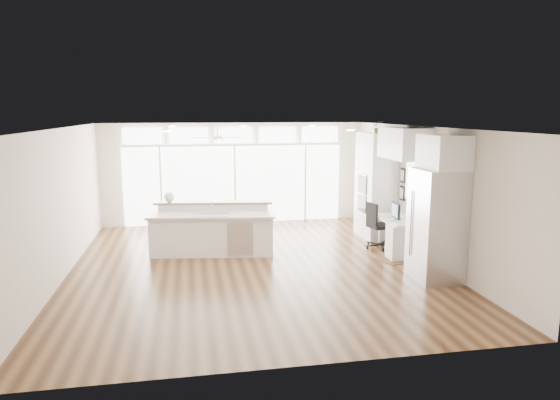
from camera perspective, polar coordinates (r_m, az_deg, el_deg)
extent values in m
cube|color=#3C2412|center=(9.92, -2.96, -7.57)|extent=(7.00, 8.00, 0.02)
cube|color=white|center=(9.45, -3.11, 8.28)|extent=(7.00, 8.00, 0.02)
cube|color=beige|center=(13.53, -5.23, 3.06)|extent=(7.00, 0.04, 2.70)
cube|color=beige|center=(5.75, 2.16, -6.58)|extent=(7.00, 0.04, 2.70)
cube|color=beige|center=(9.79, -23.80, -0.46)|extent=(0.04, 8.00, 2.70)
cube|color=beige|center=(10.62, 16.05, 0.77)|extent=(0.04, 8.00, 2.70)
cube|color=white|center=(13.51, -5.18, 1.77)|extent=(5.80, 0.06, 2.08)
cube|color=white|center=(13.38, -5.28, 7.41)|extent=(5.90, 0.06, 0.40)
cube|color=white|center=(10.84, 15.21, 2.06)|extent=(0.04, 0.85, 0.85)
cube|color=silver|center=(12.20, -7.15, 7.59)|extent=(1.16, 1.16, 0.32)
cube|color=white|center=(9.65, -3.27, 8.19)|extent=(3.40, 3.00, 0.02)
cube|color=white|center=(12.12, 10.87, 1.63)|extent=(0.64, 1.20, 2.50)
cube|color=white|center=(10.92, 13.36, -4.06)|extent=(0.72, 1.30, 0.76)
cube|color=white|center=(10.64, 13.99, 6.31)|extent=(0.64, 1.30, 0.64)
cube|color=silver|center=(9.33, 17.46, -2.75)|extent=(0.76, 0.90, 2.00)
cube|color=white|center=(9.16, 18.22, 5.23)|extent=(0.64, 0.90, 0.60)
cube|color=black|center=(11.41, 13.84, 1.76)|extent=(0.06, 0.22, 0.80)
cube|color=white|center=(10.66, -7.75, -3.38)|extent=(2.78, 1.37, 1.06)
cube|color=#311B0F|center=(10.62, 13.18, -6.54)|extent=(1.00, 0.89, 0.01)
cube|color=black|center=(11.25, 11.31, -2.89)|extent=(0.62, 0.59, 1.02)
sphere|color=white|center=(11.05, -12.55, 0.35)|extent=(0.26, 0.26, 0.23)
cube|color=black|center=(10.76, 13.09, -1.17)|extent=(0.11, 0.44, 0.37)
cube|color=silver|center=(10.73, 12.22, -2.12)|extent=(0.18, 0.36, 0.02)
imported|color=#325825|center=(12.00, 11.08, 8.05)|extent=(0.27, 0.30, 0.21)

